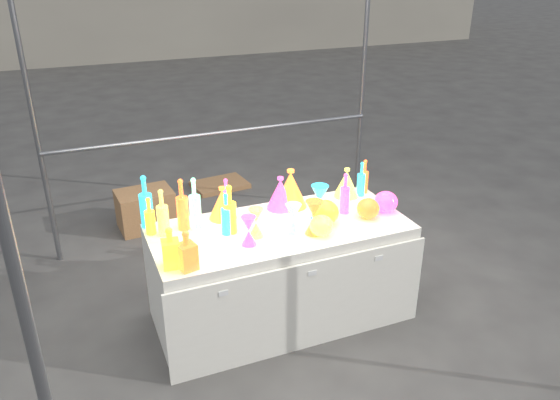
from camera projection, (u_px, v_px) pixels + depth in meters
name	position (u px, v px, depth m)	size (l,w,h in m)	color
ground	(280.00, 314.00, 4.12)	(80.00, 80.00, 0.00)	#625F5A
display_table	(280.00, 273.00, 3.95)	(1.84, 0.83, 0.75)	white
cardboard_box_closed	(146.00, 209.00, 5.35)	(0.53, 0.38, 0.38)	#AA794D
cardboard_box_flat	(220.00, 185.00, 6.35)	(0.61, 0.43, 0.05)	#AA794D
bottle_0	(150.00, 216.00, 3.65)	(0.07, 0.07, 0.27)	#BB3B11
bottle_1	(146.00, 201.00, 3.73)	(0.09, 0.09, 0.38)	#218B19
bottle_2	(182.00, 204.00, 3.69)	(0.08, 0.08, 0.37)	orange
bottle_3	(226.00, 196.00, 3.95)	(0.07, 0.07, 0.27)	blue
bottle_4	(162.00, 212.00, 3.62)	(0.08, 0.08, 0.33)	#13717B
bottle_5	(195.00, 203.00, 3.72)	(0.08, 0.08, 0.37)	#DA2B74
bottle_6	(230.00, 209.00, 3.65)	(0.09, 0.09, 0.35)	#BB3B11
bottle_7	(226.00, 214.00, 3.64)	(0.07, 0.07, 0.30)	#218B19
decanter_0	(170.00, 247.00, 3.26)	(0.11, 0.11, 0.26)	#BB3B11
decanter_1	(187.00, 250.00, 3.24)	(0.10, 0.10, 0.26)	orange
hourglass_0	(314.00, 217.00, 3.66)	(0.12, 0.12, 0.24)	orange
hourglass_1	(249.00, 231.00, 3.52)	(0.10, 0.10, 0.20)	blue
hourglass_2	(256.00, 223.00, 3.63)	(0.10, 0.10, 0.20)	#13717B
hourglass_3	(293.00, 219.00, 3.67)	(0.11, 0.11, 0.21)	#DA2B74
hourglass_5	(320.00, 202.00, 3.87)	(0.13, 0.13, 0.25)	#218B19
globe_0	(325.00, 214.00, 3.81)	(0.19, 0.19, 0.16)	#BB3B11
globe_1	(321.00, 227.00, 3.66)	(0.16, 0.16, 0.13)	#13717B
globe_2	(368.00, 209.00, 3.90)	(0.16, 0.16, 0.13)	orange
globe_3	(386.00, 203.00, 3.99)	(0.17, 0.17, 0.14)	blue
lampshade_0	(222.00, 203.00, 3.87)	(0.20, 0.20, 0.24)	#F2F233
lampshade_1	(291.00, 188.00, 4.05)	(0.25, 0.25, 0.29)	#F2F233
lampshade_2	(280.00, 193.00, 4.03)	(0.21, 0.21, 0.25)	blue
lampshade_3	(347.00, 182.00, 4.23)	(0.19, 0.19, 0.23)	#13717B
bottle_8	(361.00, 179.00, 4.23)	(0.06, 0.06, 0.28)	#218B19
bottle_9	(364.00, 176.00, 4.29)	(0.06, 0.06, 0.28)	orange
bottle_10	(345.00, 193.00, 3.94)	(0.07, 0.07, 0.31)	blue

